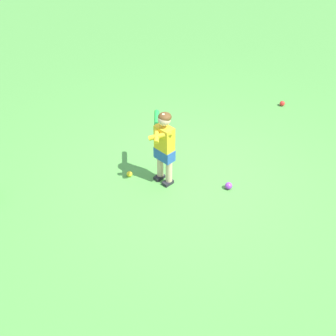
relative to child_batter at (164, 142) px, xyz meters
The scene contains 5 objects.
ground_plane 0.78m from the child_batter, behind, with size 40.00×40.00×0.00m, color #519942.
child_batter is the anchor object (origin of this frame).
play_ball_far_right 0.79m from the child_batter, 19.74° to the right, with size 0.08×0.08×0.08m, color yellow.
play_ball_near_batter 3.05m from the child_batter, 143.75° to the right, with size 0.09×0.09×0.09m, color red.
play_ball_far_left 1.08m from the child_batter, 159.41° to the left, with size 0.10×0.10×0.10m, color purple.
Camera 1 is at (1.10, 4.55, 3.78)m, focal length 45.76 mm.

